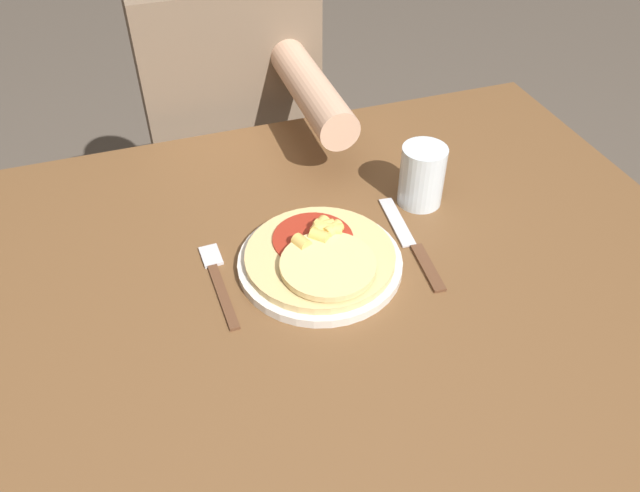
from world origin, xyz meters
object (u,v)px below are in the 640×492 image
pizza (322,255)px  drinking_glass (422,176)px  knife (411,243)px  person_diner (232,111)px  plate (320,263)px  dining_table (344,337)px  fork (218,279)px

pizza → drinking_glass: size_ratio=2.14×
knife → person_diner: person_diner is taller
plate → person_diner: size_ratio=0.21×
dining_table → fork: (-0.17, 0.07, 0.11)m
plate → dining_table: bearing=-70.1°
dining_table → knife: (0.13, 0.06, 0.11)m
dining_table → pizza: size_ratio=5.16×
fork → plate: bearing=-7.5°
pizza → fork: size_ratio=1.24×
plate → pizza: bearing=-62.4°
dining_table → fork: bearing=156.0°
pizza → drinking_glass: bearing=26.1°
plate → drinking_glass: drinking_glass is taller
fork → person_diner: bearing=76.1°
fork → knife: 0.30m
drinking_glass → plate: bearing=-154.7°
pizza → person_diner: 0.60m
fork → person_diner: (0.14, 0.57, -0.06)m
drinking_glass → person_diner: (-0.21, 0.49, -0.11)m
fork → drinking_glass: size_ratio=1.72×
person_diner → plate: bearing=-89.4°
knife → person_diner: (-0.15, 0.59, -0.06)m
fork → knife: bearing=-3.4°
plate → drinking_glass: size_ratio=2.36×
pizza → person_diner: size_ratio=0.19×
pizza → knife: (0.15, 0.00, -0.02)m
drinking_glass → knife: bearing=-121.3°
dining_table → person_diner: bearing=92.3°
fork → person_diner: size_ratio=0.15×
plate → drinking_glass: (0.21, 0.10, 0.04)m
pizza → person_diner: person_diner is taller
dining_table → person_diner: (-0.03, 0.65, 0.05)m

